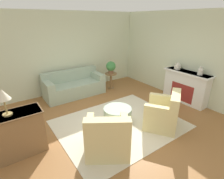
# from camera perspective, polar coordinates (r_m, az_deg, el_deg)

# --- Properties ---
(ground_plane) EXTENTS (16.00, 16.00, 0.00)m
(ground_plane) POSITION_cam_1_polar(r_m,az_deg,el_deg) (4.63, 2.45, -11.17)
(ground_plane) COLOR #996638
(wall_back) EXTENTS (9.91, 0.12, 2.80)m
(wall_back) POSITION_cam_1_polar(r_m,az_deg,el_deg) (6.61, -13.75, 11.60)
(wall_back) COLOR beige
(wall_back) RESTS_ON ground_plane
(wall_right) EXTENTS (0.12, 9.47, 2.80)m
(wall_right) POSITION_cam_1_polar(r_m,az_deg,el_deg) (6.11, 24.27, 9.47)
(wall_right) COLOR beige
(wall_right) RESTS_ON ground_plane
(rug) EXTENTS (3.05, 2.45, 0.01)m
(rug) POSITION_cam_1_polar(r_m,az_deg,el_deg) (4.63, 2.45, -11.12)
(rug) COLOR beige
(rug) RESTS_ON ground_plane
(couch) EXTENTS (2.05, 0.86, 0.86)m
(couch) POSITION_cam_1_polar(r_m,az_deg,el_deg) (6.30, -12.27, 1.03)
(couch) COLOR #9EB29E
(couch) RESTS_ON ground_plane
(armchair_left) EXTENTS (1.11, 1.09, 0.92)m
(armchair_left) POSITION_cam_1_polar(r_m,az_deg,el_deg) (3.56, -1.46, -15.62)
(armchair_left) COLOR beige
(armchair_left) RESTS_ON rug
(armchair_right) EXTENTS (1.11, 1.09, 0.92)m
(armchair_right) POSITION_cam_1_polar(r_m,az_deg,el_deg) (4.54, 16.48, -7.54)
(armchair_right) COLOR beige
(armchair_right) RESTS_ON rug
(ottoman_table) EXTENTS (0.72, 0.72, 0.42)m
(ottoman_table) POSITION_cam_1_polar(r_m,az_deg,el_deg) (4.53, 1.81, -7.84)
(ottoman_table) COLOR #9EB29E
(ottoman_table) RESTS_ON rug
(side_table) EXTENTS (0.46, 0.46, 0.61)m
(side_table) POSITION_cam_1_polar(r_m,az_deg,el_deg) (6.71, -0.35, 3.65)
(side_table) COLOR olive
(side_table) RESTS_ON ground_plane
(fireplace) EXTENTS (0.44, 1.50, 1.01)m
(fireplace) POSITION_cam_1_polar(r_m,az_deg,el_deg) (6.07, 22.91, 0.99)
(fireplace) COLOR white
(fireplace) RESTS_ON ground_plane
(dresser) EXTENTS (1.16, 0.51, 0.91)m
(dresser) POSITION_cam_1_polar(r_m,az_deg,el_deg) (3.96, -29.65, -12.73)
(dresser) COLOR olive
(dresser) RESTS_ON ground_plane
(vase_mantel_near) EXTENTS (0.21, 0.21, 0.21)m
(vase_mantel_near) POSITION_cam_1_polar(r_m,az_deg,el_deg) (6.09, 20.59, 6.99)
(vase_mantel_near) COLOR silver
(vase_mantel_near) RESTS_ON fireplace
(vase_mantel_far) EXTENTS (0.15, 0.15, 0.25)m
(vase_mantel_far) POSITION_cam_1_polar(r_m,az_deg,el_deg) (5.71, 26.89, 5.20)
(vase_mantel_far) COLOR silver
(vase_mantel_far) RESTS_ON fireplace
(potted_plant_on_side_table) EXTENTS (0.36, 0.36, 0.46)m
(potted_plant_on_side_table) POSITION_cam_1_polar(r_m,az_deg,el_deg) (6.58, -0.36, 7.46)
(potted_plant_on_side_table) COLOR brown
(potted_plant_on_side_table) RESTS_ON side_table
(table_lamp) EXTENTS (0.25, 0.25, 0.51)m
(table_lamp) POSITION_cam_1_polar(r_m,az_deg,el_deg) (3.60, -32.09, -1.82)
(table_lamp) COLOR tan
(table_lamp) RESTS_ON dresser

